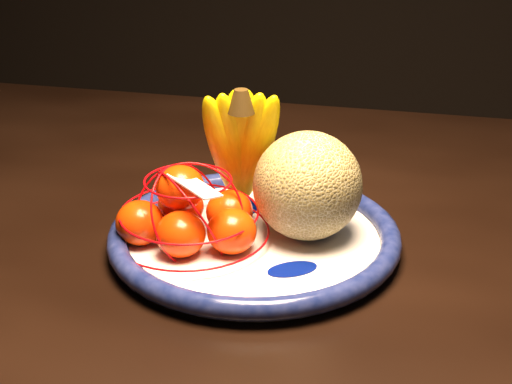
% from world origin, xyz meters
% --- Properties ---
extents(dining_table, '(1.54, 0.95, 0.76)m').
position_xyz_m(dining_table, '(-0.07, -0.01, 0.68)').
color(dining_table, black).
rests_on(dining_table, ground).
extents(fruit_bowl, '(0.36, 0.36, 0.03)m').
position_xyz_m(fruit_bowl, '(-0.12, -0.14, 0.78)').
color(fruit_bowl, white).
rests_on(fruit_bowl, dining_table).
extents(cantaloupe, '(0.13, 0.13, 0.13)m').
position_xyz_m(cantaloupe, '(-0.05, -0.13, 0.84)').
color(cantaloupe, olive).
rests_on(cantaloupe, fruit_bowl).
extents(banana_bunch, '(0.12, 0.12, 0.19)m').
position_xyz_m(banana_bunch, '(-0.15, -0.08, 0.87)').
color(banana_bunch, yellow).
rests_on(banana_bunch, fruit_bowl).
extents(mandarin_bag, '(0.22, 0.22, 0.12)m').
position_xyz_m(mandarin_bag, '(-0.19, -0.17, 0.81)').
color(mandarin_bag, '#F32B00').
rests_on(mandarin_bag, fruit_bowl).
extents(price_tag, '(0.07, 0.06, 0.01)m').
position_xyz_m(price_tag, '(-0.17, -0.19, 0.86)').
color(price_tag, white).
rests_on(price_tag, mandarin_bag).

